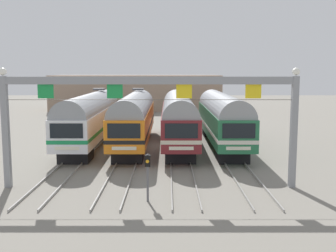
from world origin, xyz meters
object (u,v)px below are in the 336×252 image
commuter_train_orange (134,117)px  catenary_gantry (149,101)px  commuter_train_green (221,117)px  yard_signal_mast (147,168)px  commuter_train_white (90,117)px  commuter_train_maroon (178,117)px

commuter_train_orange → catenary_gantry: bearing=-81.7°
commuter_train_green → yard_signal_mast: size_ratio=7.17×
catenary_gantry → yard_signal_mast: 4.30m
commuter_train_green → catenary_gantry: size_ratio=1.05×
commuter_train_white → yard_signal_mast: size_ratio=7.17×
commuter_train_maroon → catenary_gantry: bearing=-98.3°
yard_signal_mast → commuter_train_maroon: bearing=83.0°
commuter_train_white → commuter_train_green: size_ratio=1.00×
commuter_train_green → commuter_train_maroon: bearing=180.0°
commuter_train_green → yard_signal_mast: 17.30m
commuter_train_green → catenary_gantry: bearing=-113.8°
commuter_train_maroon → catenary_gantry: catenary_gantry is taller
commuter_train_maroon → yard_signal_mast: bearing=-97.0°
yard_signal_mast → commuter_train_orange: bearing=97.0°
catenary_gantry → yard_signal_mast: catenary_gantry is taller
commuter_train_white → catenary_gantry: 14.94m
commuter_train_green → catenary_gantry: (-5.94, -13.49, 2.41)m
commuter_train_orange → commuter_train_green: 7.92m
commuter_train_green → catenary_gantry: catenary_gantry is taller
commuter_train_orange → commuter_train_maroon: size_ratio=1.00×
commuter_train_green → commuter_train_orange: bearing=180.0°
yard_signal_mast → commuter_train_green: bearing=69.9°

